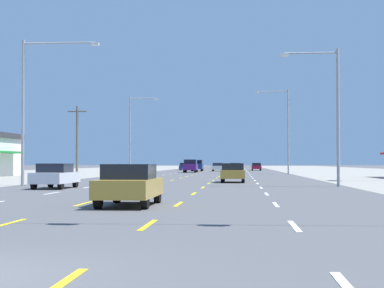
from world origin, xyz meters
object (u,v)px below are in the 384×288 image
sedan_inner_right_mid (233,172)px  suv_inner_left_midfar (191,166)px  streetlight_left_row_0 (32,99)px  sedan_center_turn_farthest (217,167)px  streetlight_right_row_1 (285,126)px  sedan_center_turn_nearest (130,184)px  suv_inner_left_farther (197,165)px  sedan_far_left_near (55,176)px  streetlight_right_row_0 (332,106)px  sedan_far_right_distant_a (256,167)px  sedan_inner_right_far (236,167)px  streetlight_left_row_1 (133,130)px  sedan_far_left_distant_b (184,166)px

sedan_inner_right_mid → suv_inner_left_midfar: 47.18m
sedan_inner_right_mid → streetlight_left_row_0: (-13.03, -8.09, 4.91)m
sedan_center_turn_farthest → streetlight_right_row_1: size_ratio=0.42×
sedan_center_turn_nearest → suv_inner_left_farther: (-3.61, 87.60, 0.27)m
suv_inner_left_midfar → sedan_center_turn_nearest: bearing=-87.2°
sedan_far_left_near → streetlight_right_row_0: (16.53, 3.93, 4.29)m
sedan_center_turn_farthest → streetlight_right_row_0: streetlight_right_row_0 is taller
streetlight_left_row_0 → suv_inner_left_midfar: bearing=83.7°
suv_inner_left_farther → streetlight_left_row_0: size_ratio=0.51×
sedan_center_turn_nearest → sedan_far_left_near: bearing=116.2°
suv_inner_left_farther → sedan_far_right_distant_a: suv_inner_left_farther is taller
suv_inner_left_farther → streetlight_right_row_1: streetlight_right_row_1 is taller
sedan_inner_right_far → streetlight_left_row_0: streetlight_left_row_0 is taller
sedan_far_left_near → streetlight_right_row_1: streetlight_right_row_1 is taller
sedan_inner_right_mid → sedan_center_turn_farthest: size_ratio=1.00×
streetlight_right_row_0 → suv_inner_left_farther: bearing=100.8°
sedan_far_left_near → suv_inner_left_farther: (3.29, 73.58, 0.27)m
sedan_inner_right_mid → sedan_center_turn_farthest: (-3.37, 61.97, 0.00)m
sedan_inner_right_far → streetlight_left_row_1: bearing=-118.2°
sedan_inner_right_far → sedan_center_turn_farthest: (-3.24, 5.89, 0.00)m
sedan_far_right_distant_a → streetlight_left_row_0: (-16.74, -78.51, 4.91)m
sedan_center_turn_nearest → sedan_center_turn_farthest: size_ratio=1.00×
sedan_far_right_distant_a → sedan_inner_right_far: bearing=-105.0°
sedan_center_turn_nearest → suv_inner_left_midfar: (-3.60, 72.70, 0.27)m
sedan_center_turn_farthest → streetlight_left_row_1: (-9.89, -30.40, 5.02)m
suv_inner_left_farther → suv_inner_left_midfar: bearing=-90.0°
streetlight_left_row_0 → streetlight_right_row_1: bearing=64.0°
suv_inner_left_farther → sedan_center_turn_farthest: size_ratio=1.09×
sedan_center_turn_farthest → sedan_far_left_near: bearing=-95.3°
suv_inner_left_midfar → sedan_inner_right_mid: bearing=-81.5°
sedan_center_turn_farthest → streetlight_right_row_1: streetlight_right_row_1 is taller
streetlight_left_row_0 → sedan_far_right_distant_a: bearing=78.0°
sedan_center_turn_farthest → streetlight_right_row_0: bearing=-82.1°
suv_inner_left_midfar → sedan_center_turn_farthest: (3.56, 15.31, -0.27)m
sedan_inner_right_mid → sedan_far_left_distant_b: (-10.51, 76.24, 0.00)m
sedan_far_left_near → streetlight_left_row_1: 43.98m
sedan_inner_right_mid → sedan_inner_right_far: (-0.14, 56.08, 0.00)m
sedan_center_turn_nearest → streetlight_right_row_0: bearing=61.8°
suv_inner_left_midfar → sedan_inner_right_far: bearing=54.2°
sedan_center_turn_nearest → sedan_far_left_distant_b: same height
streetlight_left_row_1 → streetlight_right_row_1: size_ratio=0.93×
sedan_far_left_distant_b → streetlight_left_row_0: bearing=-91.7°
suv_inner_left_midfar → sedan_center_turn_farthest: bearing=76.9°
suv_inner_left_midfar → streetlight_left_row_0: 55.28m
sedan_far_left_near → streetlight_right_row_0: size_ratio=0.52×
suv_inner_left_midfar → streetlight_right_row_0: bearing=-76.4°
sedan_far_right_distant_a → streetlight_right_row_1: bearing=-86.2°
sedan_far_right_distant_a → sedan_far_left_distant_b: bearing=157.7°
sedan_far_left_near → sedan_inner_right_far: same height
sedan_center_turn_nearest → sedan_inner_right_far: bearing=87.8°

